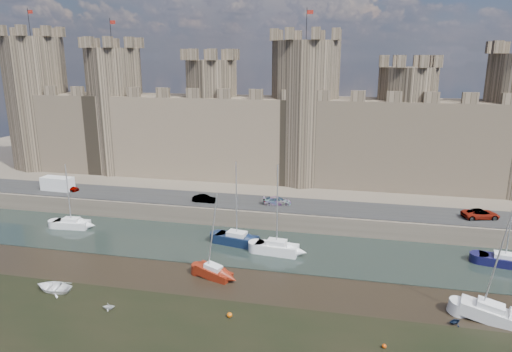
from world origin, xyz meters
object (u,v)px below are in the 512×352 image
Objects in this scene: van at (58,184)px; sailboat_2 at (277,248)px; car_0 at (69,188)px; sailboat_5 at (490,312)px; car_1 at (204,199)px; sailboat_1 at (237,239)px; car_3 at (481,214)px; sailboat_0 at (71,223)px; sailboat_4 at (213,272)px; car_2 at (277,201)px; sailboat_3 at (505,260)px.

sailboat_2 reaches higher than van.
van is (-1.90, -0.11, 0.55)m from car_0.
car_1 is at bearing 165.11° from sailboat_5.
sailboat_1 reaches higher than van.
sailboat_2 is 1.00× the size of sailboat_5.
car_3 is at bearing 3.44° from van.
sailboat_0 reaches higher than car_0.
sailboat_2 is at bearing -6.33° from sailboat_1.
car_0 is at bearing 75.08° from car_3.
car_1 is 24.63m from van.
car_2 is at bearing 96.79° from sailboat_4.
sailboat_1 is at bearing -5.80° from sailboat_0.
van is 0.54× the size of sailboat_3.
sailboat_2 reaches higher than sailboat_5.
car_0 is at bearing 175.39° from sailboat_5.
car_2 is 19.17m from sailboat_4.
sailboat_2 is at bearing 70.76° from sailboat_4.
car_0 is 0.29× the size of sailboat_5.
van is 33.07m from sailboat_1.
sailboat_3 is (27.78, -8.92, -2.34)m from car_2.
sailboat_0 is at bearing 95.29° from car_2.
sailboat_4 is (-5.60, -7.41, -0.15)m from sailboat_2.
sailboat_5 is (-4.62, -12.21, 0.04)m from sailboat_3.
car_1 is 0.31× the size of sailboat_2.
car_2 reaches higher than car_1.
car_0 is 60.22m from car_3.
sailboat_0 reaches higher than van.
sailboat_3 is (55.07, -0.02, 0.01)m from sailboat_0.
van is at bearing 77.93° from car_2.
car_0 is at bearing 173.83° from sailboat_1.
van is at bearing 176.09° from sailboat_5.
sailboat_3 is (25.83, 2.33, -0.12)m from sailboat_2.
sailboat_3 is at bearing -4.23° from sailboat_0.
car_3 is 0.52× the size of sailboat_0.
car_3 is at bearing -80.20° from car_0.
sailboat_5 is at bearing -12.42° from sailboat_1.
car_3 is 0.95× the size of van.
sailboat_5 reaches higher than van.
car_1 is 18.59m from sailboat_0.
sailboat_2 is at bearing -8.81° from sailboat_0.
sailboat_3 is at bearing 35.07° from sailboat_4.
sailboat_5 is at bearing 154.48° from car_3.
sailboat_1 is at bearing 172.16° from sailboat_5.
car_2 is 35.11m from van.
car_0 is 61.64m from sailboat_3.
car_2 is 10.41m from sailboat_1.
sailboat_4 is at bearing -80.20° from sailboat_1.
sailboat_5 is at bearing -119.73° from car_1.
van is (-62.12, -0.38, 0.43)m from car_3.
car_3 is 62.12m from van.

